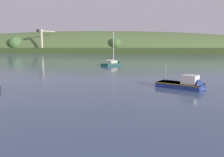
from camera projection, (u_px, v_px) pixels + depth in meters
far_shoreline_hill at (69, 52)px, 228.46m from camera, size 606.25×125.10×45.12m
dockside_crane at (42, 41)px, 195.44m from camera, size 11.08×16.74×22.02m
sailboat_near_mooring at (114, 64)px, 62.95m from camera, size 5.88×8.00×10.85m
fishing_boat_moored at (186, 86)px, 27.17m from camera, size 6.56×5.17×3.88m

